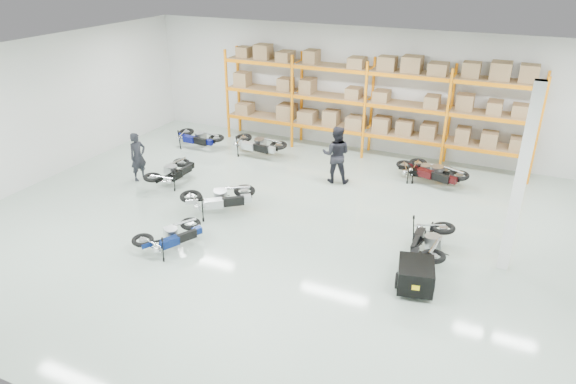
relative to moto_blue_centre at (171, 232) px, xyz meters
The scene contains 14 objects.
room 3.73m from the moto_blue_centre, 39.93° to the left, with size 18.00×18.00×18.00m.
pallet_rack 9.09m from the moto_blue_centre, 73.60° to the left, with size 11.28×0.98×3.62m.
structural_column 8.34m from the moto_blue_centre, 18.67° to the left, with size 0.25×0.25×4.50m, color white.
moto_blue_centre is the anchor object (origin of this frame).
moto_silver_left 2.26m from the moto_blue_centre, 89.20° to the left, with size 0.84×1.88×1.15m, color #B0B3B7, non-canonical shape.
moto_black_far_left 4.16m from the moto_blue_centre, 125.47° to the left, with size 0.75×1.70×1.04m, color black, non-canonical shape.
moto_touring_right 6.44m from the moto_blue_centre, 21.65° to the left, with size 0.79×1.77×1.08m, color black, non-canonical shape.
trailer 6.04m from the moto_blue_centre, ahead, with size 0.95×1.67×0.68m.
moto_back_a 7.43m from the moto_blue_centre, 118.41° to the left, with size 0.78×1.76×1.08m, color navy, non-canonical shape.
moto_back_b 6.83m from the moto_blue_centre, 99.07° to the left, with size 0.84×1.88×1.15m, color silver, non-canonical shape.
moto_back_c 8.54m from the moto_blue_centre, 54.43° to the left, with size 0.71×1.60×0.98m, color black, non-canonical shape.
moto_back_d 8.67m from the moto_blue_centre, 52.05° to the left, with size 0.80×1.79×1.10m, color #3B0B0D, non-canonical shape.
person_left 4.81m from the moto_blue_centre, 138.37° to the left, with size 0.58×0.38×1.60m, color black.
person_back 6.19m from the moto_blue_centre, 67.66° to the left, with size 0.92×0.71×1.88m, color black.
Camera 1 is at (4.81, -11.10, 6.88)m, focal length 32.00 mm.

